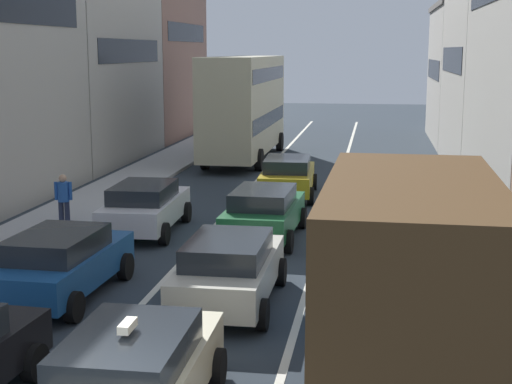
% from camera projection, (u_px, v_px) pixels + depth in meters
% --- Properties ---
extents(sidewalk_left, '(2.60, 64.00, 0.14)m').
position_uv_depth(sidewalk_left, '(118.00, 188.00, 29.46)').
color(sidewalk_left, '#AFAFAF').
rests_on(sidewalk_left, ground).
extents(lane_stripe_left, '(0.16, 60.00, 0.01)m').
position_uv_depth(lane_stripe_left, '(245.00, 194.00, 28.70)').
color(lane_stripe_left, silver).
rests_on(lane_stripe_left, ground).
extents(lane_stripe_right, '(0.16, 60.00, 0.01)m').
position_uv_depth(lane_stripe_right, '(335.00, 196.00, 28.18)').
color(lane_stripe_right, silver).
rests_on(lane_stripe_right, ground).
extents(removalist_box_truck, '(2.81, 7.74, 3.58)m').
position_uv_depth(removalist_box_truck, '(408.00, 273.00, 11.66)').
color(removalist_box_truck, navy).
rests_on(removalist_box_truck, ground).
extents(taxi_centre_lane_front, '(2.10, 4.32, 1.66)m').
position_uv_depth(taxi_centre_lane_front, '(132.00, 376.00, 10.78)').
color(taxi_centre_lane_front, beige).
rests_on(taxi_centre_lane_front, ground).
extents(sedan_centre_lane_second, '(2.07, 4.30, 1.49)m').
position_uv_depth(sedan_centre_lane_second, '(229.00, 268.00, 16.08)').
color(sedan_centre_lane_second, beige).
rests_on(sedan_centre_lane_second, ground).
extents(wagon_left_lane_second, '(2.16, 4.35, 1.49)m').
position_uv_depth(wagon_left_lane_second, '(60.00, 262.00, 16.54)').
color(wagon_left_lane_second, '#194C8C').
rests_on(wagon_left_lane_second, ground).
extents(hatchback_centre_lane_third, '(2.17, 4.36, 1.49)m').
position_uv_depth(hatchback_centre_lane_third, '(264.00, 212.00, 21.71)').
color(hatchback_centre_lane_third, '#19592D').
rests_on(hatchback_centre_lane_third, ground).
extents(sedan_left_lane_third, '(2.18, 4.36, 1.49)m').
position_uv_depth(sedan_left_lane_third, '(145.00, 206.00, 22.50)').
color(sedan_left_lane_third, silver).
rests_on(sedan_left_lane_third, ground).
extents(coupe_centre_lane_fourth, '(2.21, 4.37, 1.49)m').
position_uv_depth(coupe_centre_lane_fourth, '(288.00, 176.00, 27.96)').
color(coupe_centre_lane_fourth, '#B29319').
rests_on(coupe_centre_lane_fourth, ground).
extents(sedan_right_lane_behind_truck, '(2.09, 4.32, 1.49)m').
position_uv_depth(sedan_right_lane_behind_truck, '(376.00, 240.00, 18.50)').
color(sedan_right_lane_behind_truck, gray).
rests_on(sedan_right_lane_behind_truck, ground).
extents(wagon_right_lane_far, '(2.10, 4.32, 1.49)m').
position_uv_depth(wagon_right_lane_far, '(387.00, 194.00, 24.35)').
color(wagon_right_lane_far, '#759EB7').
rests_on(wagon_right_lane_far, ground).
extents(bus_mid_queue_primary, '(2.86, 10.52, 5.06)m').
position_uv_depth(bus_mid_queue_primary, '(244.00, 103.00, 36.94)').
color(bus_mid_queue_primary, '#BFB793').
rests_on(bus_mid_queue_primary, ground).
extents(pedestrian_near_kerb, '(0.53, 0.34, 1.66)m').
position_uv_depth(pedestrian_near_kerb, '(64.00, 197.00, 23.04)').
color(pedestrian_near_kerb, '#262D47').
rests_on(pedestrian_near_kerb, ground).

